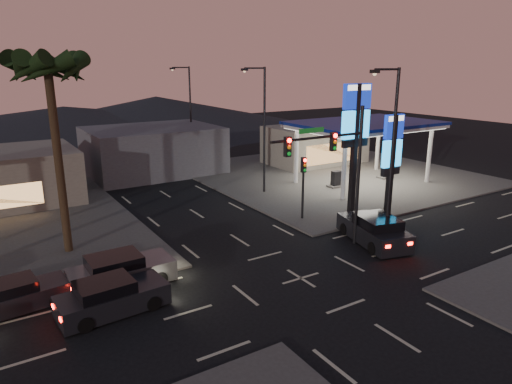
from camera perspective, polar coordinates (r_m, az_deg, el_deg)
ground at (r=22.91m, az=5.63°, el=-10.69°), size 140.00×140.00×0.00m
corner_lot_ne at (r=44.27m, az=9.38°, el=2.23°), size 24.00×24.00×0.12m
gas_station at (r=40.54m, az=13.46°, el=8.02°), size 12.20×8.20×5.47m
convenience_store at (r=48.89m, az=7.37°, el=5.88°), size 10.00×6.00×4.00m
pylon_sign_tall at (r=30.55m, az=12.35°, el=8.23°), size 2.20×0.35×9.00m
pylon_sign_short at (r=31.93m, az=16.65°, el=5.08°), size 1.60×0.35×7.00m
traffic_signal_mast at (r=24.99m, az=10.00°, el=4.07°), size 6.10×0.39×8.00m
pedestal_signal at (r=30.31m, az=5.95°, el=1.77°), size 0.32×0.39×4.30m
streetlight_near at (r=26.36m, az=16.43°, el=5.35°), size 2.14×0.25×10.00m
streetlight_mid at (r=36.18m, az=0.79°, el=8.59°), size 2.14×0.25×10.00m
streetlight_far at (r=48.46m, az=-8.41°, el=10.19°), size 2.14×0.25×10.00m
palm_a at (r=25.90m, az=-24.48°, el=12.72°), size 4.41×4.41×10.86m
building_far_mid at (r=45.32m, az=-12.75°, el=5.13°), size 12.00×9.00×4.40m
hill_right at (r=81.38m, az=-12.31°, el=9.84°), size 50.00×50.00×5.00m
hill_center at (r=77.60m, az=-22.83°, el=8.36°), size 60.00×60.00×4.00m
car_lane_a_front at (r=20.57m, az=-17.64°, el=-12.43°), size 4.70×2.20×1.50m
car_lane_b_front at (r=22.66m, az=-16.58°, el=-9.54°), size 4.93×2.16×1.59m
car_lane_b_mid at (r=22.40m, az=-27.72°, el=-11.39°), size 4.25×2.09×1.34m
suv_station at (r=27.66m, az=14.55°, el=-4.64°), size 3.33×5.45×1.70m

